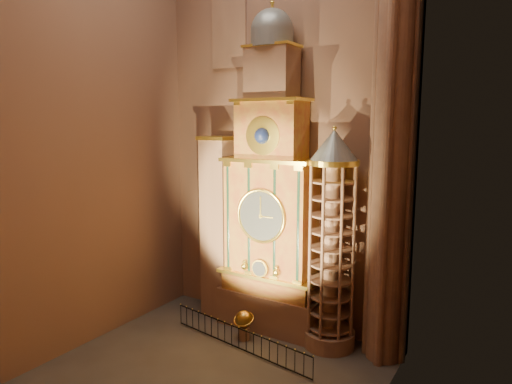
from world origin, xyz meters
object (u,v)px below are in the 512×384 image
Objects in this scene: stair_turret at (332,242)px; portrait_tower at (218,227)px; celestial_globe at (244,322)px; astronomical_clock at (271,206)px; iron_railing at (239,338)px.

portrait_tower is at bearing 177.67° from stair_turret.
portrait_tower is at bearing 146.58° from celestial_globe.
stair_turret is at bearing -4.30° from astronomical_clock.
astronomical_clock is 6.77m from iron_railing.
iron_railing is (0.38, -1.03, -0.32)m from celestial_globe.
astronomical_clock is 1.64× the size of portrait_tower.
stair_turret reaches higher than iron_railing.
astronomical_clock reaches higher than portrait_tower.
portrait_tower is 1.20× the size of iron_railing.
stair_turret is at bearing 36.98° from iron_railing.
astronomical_clock is at bearing 76.68° from celestial_globe.
iron_railing is (3.33, -2.97, -4.56)m from portrait_tower.
astronomical_clock reaches higher than stair_turret.
stair_turret is 7.10× the size of celestial_globe.
iron_railing is at bearing -143.02° from stair_turret.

